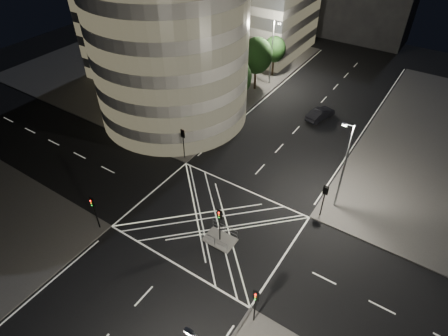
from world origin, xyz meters
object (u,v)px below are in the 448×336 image
Objects in this scene: traffic_signal_nr at (256,301)px; street_lamp_left_near at (204,99)px; traffic_signal_island at (220,220)px; central_island at (220,240)px; traffic_signal_fl at (183,139)px; street_lamp_right_far at (344,165)px; traffic_signal_nl at (94,208)px; sedan at (320,114)px; traffic_signal_fr at (324,195)px; street_lamp_left_far at (272,51)px.

traffic_signal_nr is 26.32m from street_lamp_left_near.
central_island is at bearing 0.00° from traffic_signal_island.
traffic_signal_island is at bearing -37.54° from traffic_signal_fl.
street_lamp_left_near is 19.11m from street_lamp_right_far.
central_island is at bearing 26.14° from traffic_signal_nl.
street_lamp_right_far is (7.44, 10.50, 2.63)m from traffic_signal_island.
central_island is 0.75× the size of traffic_signal_island.
sedan is at bearing 117.09° from street_lamp_right_far.
traffic_signal_fl is (-10.80, 8.30, 2.84)m from central_island.
traffic_signal_nl is at bearing 87.76° from sedan.
traffic_signal_fr is 0.40× the size of street_lamp_right_far.
traffic_signal_nl is 1.00× the size of traffic_signal_nr.
street_lamp_left_near is (-11.44, 13.50, 2.63)m from traffic_signal_island.
traffic_signal_nr is 32.14m from sedan.
traffic_signal_fl is 5.86m from street_lamp_left_near.
street_lamp_left_far is (0.00, 18.00, 0.00)m from street_lamp_left_near.
street_lamp_left_far is (-0.64, 36.80, 2.63)m from traffic_signal_nl.
traffic_signal_nr is (0.00, -13.60, 0.00)m from traffic_signal_fr.
street_lamp_left_near reaches higher than sedan.
traffic_signal_fl is 18.55m from street_lamp_right_far.
street_lamp_right_far is at bearing 6.88° from traffic_signal_fl.
traffic_signal_island is at bearing -70.05° from street_lamp_left_far.
central_island is 9.08m from traffic_signal_nr.
traffic_signal_fr and traffic_signal_nr have the same top height.
traffic_signal_island is (-6.80, 5.30, 0.00)m from traffic_signal_nr.
central_island is at bearing -129.33° from traffic_signal_fr.
traffic_signal_island is 0.84× the size of sedan.
traffic_signal_nr reaches higher than central_island.
traffic_signal_nl is at bearing 180.00° from traffic_signal_nr.
traffic_signal_fl is at bearing 142.46° from central_island.
traffic_signal_island is (10.80, 5.30, 0.00)m from traffic_signal_nl.
street_lamp_left_near is at bearing 130.27° from traffic_signal_island.
traffic_signal_nl is at bearing -89.01° from street_lamp_left_far.
street_lamp_left_far is 2.09× the size of sedan.
traffic_signal_island is at bearing -129.33° from traffic_signal_fr.
sedan is (-7.26, 17.64, -2.13)m from traffic_signal_fr.
traffic_signal_fr is at bearing -51.83° from street_lamp_left_far.
sedan is at bearing 112.37° from traffic_signal_fr.
street_lamp_left_near is (-18.24, 18.80, 2.63)m from traffic_signal_nr.
traffic_signal_nr is at bearing -37.93° from traffic_signal_island.
central_island is 0.63× the size of sedan.
street_lamp_left_far is at bearing 109.95° from central_island.
central_island is at bearing -70.05° from street_lamp_left_far.
traffic_signal_nr is (17.60, 0.00, 0.00)m from traffic_signal_nl.
traffic_signal_island is at bearing 142.07° from traffic_signal_nr.
street_lamp_left_far is (-18.24, 36.80, 2.63)m from traffic_signal_nr.
traffic_signal_nl is 0.40× the size of street_lamp_left_near.
traffic_signal_fl is at bearing 75.70° from sedan.
traffic_signal_nr is 16.03m from street_lamp_right_far.
traffic_signal_nl is at bearing -139.09° from street_lamp_right_far.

